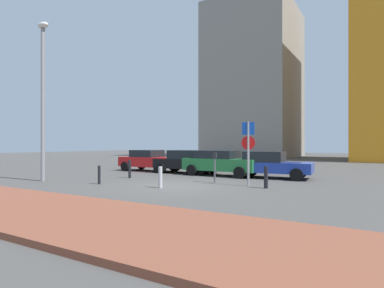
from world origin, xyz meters
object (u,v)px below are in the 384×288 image
parked_car_black (187,161)px  parking_sign_post (248,145)px  parking_meter (215,163)px  parked_car_blue (269,164)px  parked_car_red (149,160)px  traffic_bollard_far (160,177)px  traffic_bollard_edge (130,169)px  traffic_bollard_mid (99,175)px  parked_car_green (220,162)px  street_lamp (43,89)px  traffic_bollard_near (266,177)px

parked_car_black → parking_sign_post: (5.54, -3.88, 1.03)m
parking_meter → parked_car_blue: bearing=64.7°
parked_car_red → traffic_bollard_far: bearing=-48.4°
traffic_bollard_edge → traffic_bollard_mid: bearing=-78.1°
parked_car_green → street_lamp: 10.19m
parked_car_red → traffic_bollard_edge: (1.91, -4.07, -0.26)m
street_lamp → traffic_bollard_near: (10.36, 3.12, -4.14)m
parked_car_red → parked_car_black: parked_car_black is taller
traffic_bollard_edge → parking_sign_post: bearing=1.1°
parked_car_red → traffic_bollard_far: size_ratio=4.58×
parked_car_green → parking_meter: (1.19, -3.13, 0.15)m
parked_car_green → street_lamp: (-6.47, -6.89, 3.81)m
parking_sign_post → traffic_bollard_far: bearing=-140.3°
parked_car_green → traffic_bollard_mid: (-3.15, -6.32, -0.35)m
parked_car_blue → parking_sign_post: (0.21, -3.73, 1.03)m
parked_car_black → parked_car_green: parked_car_green is taller
traffic_bollard_mid → parked_car_green: bearing=63.5°
traffic_bollard_mid → traffic_bollard_edge: (-0.57, 2.71, 0.06)m
parked_car_black → traffic_bollard_mid: bearing=-95.2°
parked_car_black → street_lamp: (-3.94, -7.29, 3.84)m
parked_car_blue → street_lamp: bearing=-142.4°
parked_car_blue → parking_sign_post: parking_sign_post is taller
parking_meter → traffic_bollard_edge: bearing=-174.5°
parked_car_black → traffic_bollard_mid: size_ratio=4.83×
parked_car_blue → parking_meter: (-1.60, -3.38, 0.19)m
parked_car_red → traffic_bollard_mid: 7.22m
parked_car_green → traffic_bollard_far: (0.05, -5.94, -0.33)m
traffic_bollard_near → parked_car_black: bearing=147.0°
parked_car_blue → parked_car_black: bearing=178.3°
parked_car_green → street_lamp: bearing=-133.2°
traffic_bollard_mid → traffic_bollard_far: (3.19, 0.38, 0.02)m
parked_car_green → traffic_bollard_edge: size_ratio=4.65×
parking_sign_post → traffic_bollard_near: (0.88, -0.29, -1.32)m
traffic_bollard_mid → traffic_bollard_edge: traffic_bollard_edge is taller
traffic_bollard_near → parked_car_blue: bearing=105.2°
parking_sign_post → traffic_bollard_mid: 6.90m
traffic_bollard_edge → traffic_bollard_near: bearing=-1.2°
parked_car_black → parking_sign_post: size_ratio=1.46×
parked_car_black → parked_car_blue: 5.33m
parked_car_red → traffic_bollard_edge: 4.50m
parked_car_blue → traffic_bollard_edge: bearing=-149.4°
traffic_bollard_mid → parked_car_blue: bearing=47.9°
parked_car_black → parking_meter: 5.14m
parked_car_black → parked_car_blue: (5.33, -0.15, -0.01)m
parked_car_blue → parking_sign_post: bearing=-86.8°
traffic_bollard_near → parking_sign_post: bearing=162.0°
parked_car_red → parked_car_blue: parked_car_blue is taller
parked_car_black → parked_car_blue: size_ratio=0.93×
parking_sign_post → parked_car_green: bearing=130.7°
parked_car_red → traffic_bollard_mid: parked_car_red is taller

